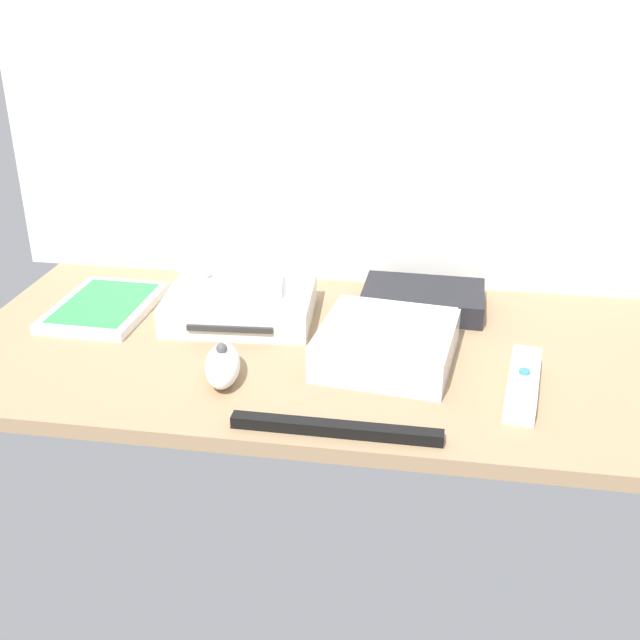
{
  "coord_description": "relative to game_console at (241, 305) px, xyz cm",
  "views": [
    {
      "loc": [
        15.28,
        -93.85,
        48.79
      ],
      "look_at": [
        0.0,
        0.0,
        4.0
      ],
      "focal_mm": 43.64,
      "sensor_mm": 36.0,
      "label": 1
    }
  ],
  "objects": [
    {
      "name": "mini_computer",
      "position": [
        22.32,
        -10.02,
        0.44
      ],
      "size": [
        18.88,
        18.88,
        5.3
      ],
      "rotation": [
        0.0,
        0.0,
        -0.12
      ],
      "color": "silver",
      "rests_on": "ground_plane"
    },
    {
      "name": "ground_plane",
      "position": [
        12.99,
        -7.06,
        -3.2
      ],
      "size": [
        100.0,
        48.0,
        2.0
      ],
      "primitive_type": "cube",
      "color": "#9E7F5B",
      "rests_on": "ground"
    },
    {
      "name": "game_console",
      "position": [
        0.0,
        0.0,
        0.0
      ],
      "size": [
        22.09,
        17.63,
        4.4
      ],
      "rotation": [
        0.0,
        0.0,
        0.07
      ],
      "color": "white",
      "rests_on": "ground_plane"
    },
    {
      "name": "game_case",
      "position": [
        -20.96,
        -0.86,
        -1.44
      ],
      "size": [
        14.0,
        19.29,
        1.56
      ],
      "rotation": [
        0.0,
        0.0,
        -0.02
      ],
      "color": "white",
      "rests_on": "ground_plane"
    },
    {
      "name": "back_wall",
      "position": [
        12.99,
        17.54,
        29.8
      ],
      "size": [
        110.0,
        1.2,
        64.0
      ],
      "primitive_type": "cube",
      "color": "silver",
      "rests_on": "ground"
    },
    {
      "name": "sensor_bar",
      "position": [
        18.22,
        -28.08,
        -1.5
      ],
      "size": [
        24.01,
        1.93,
        1.4
      ],
      "primitive_type": "cube",
      "rotation": [
        0.0,
        0.0,
        -0.01
      ],
      "color": "black",
      "rests_on": "ground_plane"
    },
    {
      "name": "remote_wand",
      "position": [
        39.47,
        -15.81,
        -0.69
      ],
      "size": [
        5.51,
        15.14,
        3.4
      ],
      "rotation": [
        0.0,
        0.0,
        -0.13
      ],
      "color": "white",
      "rests_on": "ground_plane"
    },
    {
      "name": "remote_nunchuk",
      "position": [
        2.36,
        -18.06,
        -0.16
      ],
      "size": [
        6.43,
        10.71,
        5.1
      ],
      "rotation": [
        0.0,
        0.0,
        0.21
      ],
      "color": "white",
      "rests_on": "ground_plane"
    },
    {
      "name": "network_router",
      "position": [
        26.37,
        7.56,
        -0.5
      ],
      "size": [
        18.35,
        12.78,
        3.4
      ],
      "rotation": [
        0.0,
        0.0,
        -0.03
      ],
      "color": "black",
      "rests_on": "ground_plane"
    },
    {
      "name": "remote_classic_pad",
      "position": [
        -1.16,
        0.63,
        3.21
      ],
      "size": [
        15.59,
        10.42,
        2.4
      ],
      "rotation": [
        0.0,
        0.0,
        0.18
      ],
      "color": "white",
      "rests_on": "game_console"
    }
  ]
}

